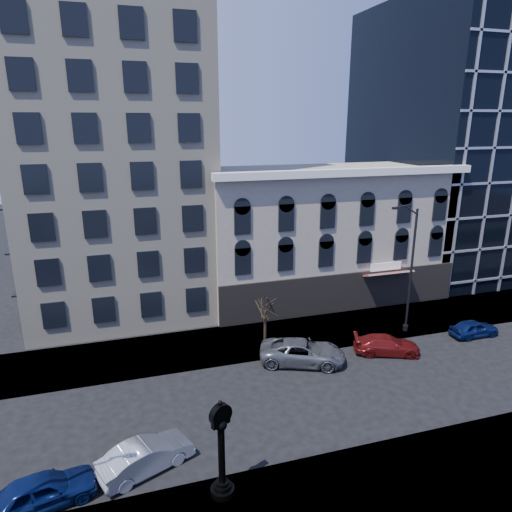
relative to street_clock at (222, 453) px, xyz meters
name	(u,v)px	position (x,y,z in m)	size (l,w,h in m)	color
ground	(243,408)	(2.60, 6.00, -2.28)	(160.00, 160.00, 0.00)	black
sidewalk_far	(215,345)	(2.60, 14.00, -2.22)	(160.00, 6.00, 0.12)	gray
cream_tower	(107,80)	(-3.52, 24.88, 17.04)	(15.90, 15.40, 42.50)	beige
victorian_row	(321,233)	(14.60, 21.89, 3.72)	(22.60, 11.19, 12.50)	#A19685
glass_office	(469,141)	(34.60, 26.91, 11.72)	(20.00, 20.15, 28.00)	black
street_clock	(222,453)	(0.00, 0.00, 0.00)	(1.08, 1.08, 4.78)	black
street_lamp_far	(407,236)	(16.90, 11.95, 5.69)	(2.70, 0.50, 10.41)	black
bare_tree_far	(265,303)	(6.18, 12.91, 1.16)	(2.57, 2.57, 4.41)	black
car_near_a	(43,491)	(-7.57, 1.73, -1.52)	(1.79, 4.46, 1.52)	#0C194C
car_near_b	(146,456)	(-3.15, 2.60, -1.52)	(1.60, 4.59, 1.51)	#A5A8AD
car_far_a	(303,352)	(7.92, 9.86, -1.46)	(2.71, 5.87, 1.63)	#595B60
car_far_b	(387,345)	(14.25, 9.34, -1.60)	(1.90, 4.67, 1.36)	maroon
car_far_c	(474,328)	(22.29, 9.80, -1.62)	(1.55, 3.86, 1.31)	#0C194C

